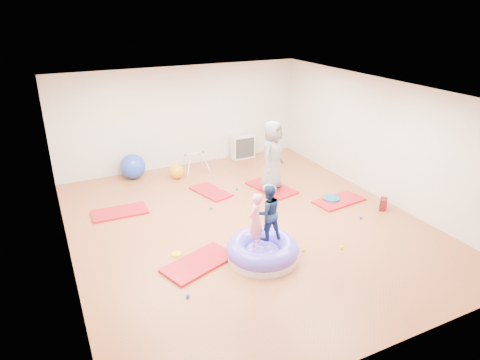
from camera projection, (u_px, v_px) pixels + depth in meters
name	position (u px, v px, depth m)	size (l,w,h in m)	color
room	(247.00, 162.00, 8.57)	(7.01, 8.01, 2.81)	#A15735
gym_mat_front_left	(199.00, 263.00, 7.69)	(1.32, 0.66, 0.05)	#B7120C
gym_mat_mid_left	(120.00, 212.00, 9.56)	(1.21, 0.60, 0.05)	#B7120C
gym_mat_center_back	(211.00, 192.00, 10.59)	(1.10, 0.55, 0.05)	#B7120C
gym_mat_right	(339.00, 201.00, 10.10)	(1.20, 0.60, 0.05)	#B7120C
gym_mat_rear_right	(271.00, 188.00, 10.80)	(1.31, 0.65, 0.05)	#B7120C
inflatable_cushion	(262.00, 251.00, 7.82)	(1.33, 1.33, 0.42)	silver
child_pink	(255.00, 217.00, 7.46)	(0.37, 0.24, 1.01)	pink
child_navy	(268.00, 210.00, 7.67)	(0.52, 0.40, 1.06)	navy
adult_caregiver	(272.00, 155.00, 10.42)	(0.84, 0.55, 1.72)	slate
infant	(270.00, 188.00, 10.47)	(0.36, 0.37, 0.21)	#81B3D5
ball_pit_balls	(267.00, 223.00, 9.06)	(4.35, 3.67, 0.06)	#F1E105
exercise_ball_blue	(133.00, 166.00, 11.34)	(0.67, 0.67, 0.67)	#2141B2
exercise_ball_orange	(177.00, 171.00, 11.37)	(0.40, 0.40, 0.40)	orange
infant_play_gym	(195.00, 159.00, 11.82)	(0.69, 0.66, 0.53)	silver
cube_shelf	(243.00, 147.00, 12.84)	(0.70, 0.34, 0.70)	silver
balance_disc	(331.00, 199.00, 10.13)	(0.40, 0.40, 0.09)	#095C7C
backpack	(383.00, 204.00, 9.68)	(0.24, 0.15, 0.27)	maroon
yellow_toy	(176.00, 254.00, 7.99)	(0.19, 0.19, 0.03)	#F1E105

